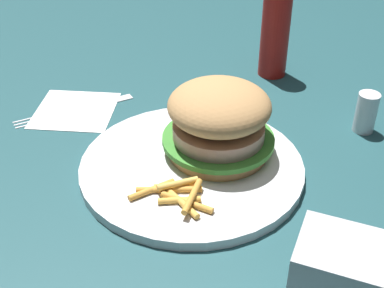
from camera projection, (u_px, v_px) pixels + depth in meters
ground_plane at (174, 172)px, 0.63m from camera, size 1.60×1.60×0.00m
plate at (192, 169)px, 0.63m from camera, size 0.27×0.27×0.01m
sandwich at (219, 120)px, 0.62m from camera, size 0.14×0.14×0.09m
fries_pile at (176, 194)px, 0.57m from camera, size 0.09×0.07×0.01m
napkin at (75, 110)px, 0.75m from camera, size 0.13×0.13×0.00m
fork at (74, 109)px, 0.75m from camera, size 0.17×0.08×0.00m
ketchup_bottle at (275, 31)px, 0.81m from camera, size 0.04×0.04×0.14m
salt_shaker at (366, 112)px, 0.69m from camera, size 0.03×0.03×0.06m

